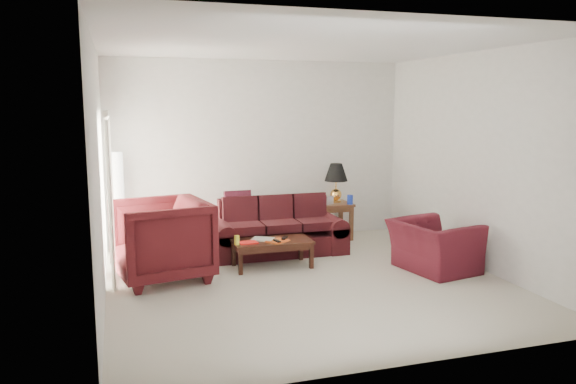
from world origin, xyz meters
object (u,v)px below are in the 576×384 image
(end_table, at_px, (333,220))
(armchair_left, at_px, (161,240))
(sofa, at_px, (279,227))
(coffee_table, at_px, (272,254))
(armchair_right, at_px, (434,246))
(floor_lamp, at_px, (117,203))

(end_table, xyz_separation_m, armchair_left, (-3.00, -1.48, 0.22))
(sofa, xyz_separation_m, coffee_table, (-0.29, -0.66, -0.22))
(end_table, relative_size, coffee_table, 0.56)
(armchair_left, bearing_deg, armchair_right, 68.82)
(floor_lamp, distance_m, armchair_left, 1.64)
(armchair_right, bearing_deg, armchair_left, 68.44)
(armchair_left, distance_m, armchair_right, 3.69)
(sofa, height_order, armchair_left, armchair_left)
(armchair_left, height_order, armchair_right, armchair_left)
(end_table, xyz_separation_m, armchair_right, (0.63, -2.17, 0.04))
(floor_lamp, bearing_deg, coffee_table, -34.19)
(sofa, bearing_deg, coffee_table, -114.94)
(end_table, height_order, coffee_table, end_table)
(armchair_left, bearing_deg, sofa, 103.18)
(end_table, xyz_separation_m, coffee_table, (-1.46, -1.35, -0.12))
(end_table, relative_size, armchair_right, 0.58)
(end_table, distance_m, armchair_left, 3.35)
(armchair_left, bearing_deg, end_table, 105.84)
(coffee_table, bearing_deg, floor_lamp, 162.34)
(end_table, relative_size, floor_lamp, 0.39)
(sofa, height_order, coffee_table, sofa)
(armchair_right, xyz_separation_m, coffee_table, (-2.09, 0.82, -0.15))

